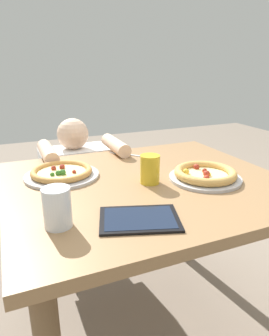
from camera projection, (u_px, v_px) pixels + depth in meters
ground_plane at (145, 324)px, 1.49m from camera, size 8.00×8.00×0.00m
dining_table at (146, 206)px, 1.28m from camera, size 1.10×0.95×0.75m
pizza_near at (205, 175)px, 1.24m from camera, size 0.29×0.29×0.04m
pizza_far at (62, 173)px, 1.27m from camera, size 0.31×0.31×0.04m
drink_cup_colored at (149, 169)px, 1.20m from camera, size 0.08×0.08×0.11m
water_cup_clear at (57, 207)px, 0.88m from camera, size 0.08×0.08×0.12m
fork at (126, 154)px, 1.59m from camera, size 0.15×0.16×0.00m
tablet at (139, 219)px, 0.93m from camera, size 0.28×0.24×0.01m
diner_seated at (77, 200)px, 1.88m from camera, size 0.42×0.53×0.90m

